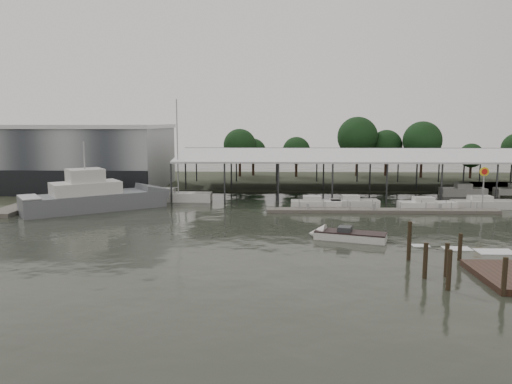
{
  "coord_description": "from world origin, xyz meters",
  "views": [
    {
      "loc": [
        1.49,
        -50.06,
        10.87
      ],
      "look_at": [
        -0.3,
        9.49,
        2.5
      ],
      "focal_mm": 35.0,
      "sensor_mm": 36.0,
      "label": 1
    }
  ],
  "objects_px": {
    "grey_trawler": "(96,197)",
    "speedboat_underway": "(344,235)",
    "white_sailboat": "(174,196)",
    "shell_fuel_sign": "(484,181)"
  },
  "relations": [
    {
      "from": "shell_fuel_sign",
      "to": "grey_trawler",
      "type": "distance_m",
      "value": 47.4
    },
    {
      "from": "grey_trawler",
      "to": "speedboat_underway",
      "type": "bearing_deg",
      "value": -62.16
    },
    {
      "from": "shell_fuel_sign",
      "to": "grey_trawler",
      "type": "relative_size",
      "value": 0.32
    },
    {
      "from": "shell_fuel_sign",
      "to": "speedboat_underway",
      "type": "height_order",
      "value": "shell_fuel_sign"
    },
    {
      "from": "grey_trawler",
      "to": "white_sailboat",
      "type": "xyz_separation_m",
      "value": [
        8.36,
        7.19,
        -0.92
      ]
    },
    {
      "from": "white_sailboat",
      "to": "speedboat_underway",
      "type": "height_order",
      "value": "white_sailboat"
    },
    {
      "from": "speedboat_underway",
      "to": "white_sailboat",
      "type": "bearing_deg",
      "value": -29.12
    },
    {
      "from": "shell_fuel_sign",
      "to": "speedboat_underway",
      "type": "xyz_separation_m",
      "value": [
        -18.69,
        -14.4,
        -3.53
      ]
    },
    {
      "from": "shell_fuel_sign",
      "to": "white_sailboat",
      "type": "bearing_deg",
      "value": 168.6
    },
    {
      "from": "shell_fuel_sign",
      "to": "grey_trawler",
      "type": "bearing_deg",
      "value": 179.19
    }
  ]
}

